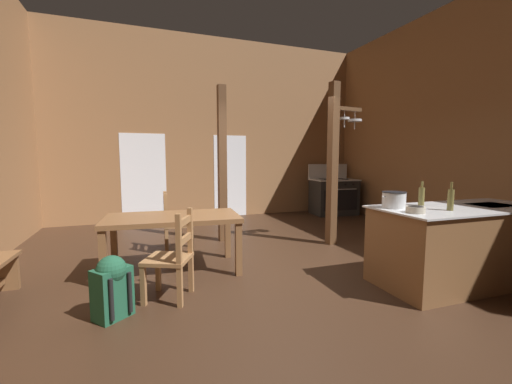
{
  "coord_description": "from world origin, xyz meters",
  "views": [
    {
      "loc": [
        -1.85,
        -3.87,
        1.5
      ],
      "look_at": [
        -0.09,
        0.9,
        0.95
      ],
      "focal_mm": 22.66,
      "sensor_mm": 36.0,
      "label": 1
    }
  ],
  "objects_px": {
    "dining_table": "(173,222)",
    "stove_range": "(333,196)",
    "backpack": "(112,285)",
    "stockpot_on_counter": "(394,200)",
    "bottle_tall_on_counter": "(421,196)",
    "ladderback_chair_near_window": "(175,223)",
    "mixing_bowl_on_counter": "(415,210)",
    "bottle_short_on_counter": "(451,199)",
    "kitchen_island": "(461,244)",
    "ladderback_chair_by_post": "(173,257)"
  },
  "relations": [
    {
      "from": "ladderback_chair_near_window",
      "to": "bottle_short_on_counter",
      "type": "relative_size",
      "value": 3.02
    },
    {
      "from": "ladderback_chair_by_post",
      "to": "bottle_tall_on_counter",
      "type": "relative_size",
      "value": 3.22
    },
    {
      "from": "ladderback_chair_near_window",
      "to": "stockpot_on_counter",
      "type": "distance_m",
      "value": 3.25
    },
    {
      "from": "kitchen_island",
      "to": "mixing_bowl_on_counter",
      "type": "xyz_separation_m",
      "value": [
        -0.89,
        -0.13,
        0.49
      ]
    },
    {
      "from": "kitchen_island",
      "to": "ladderback_chair_by_post",
      "type": "distance_m",
      "value": 3.38
    },
    {
      "from": "bottle_tall_on_counter",
      "to": "stove_range",
      "type": "bearing_deg",
      "value": 69.26
    },
    {
      "from": "dining_table",
      "to": "bottle_tall_on_counter",
      "type": "height_order",
      "value": "bottle_tall_on_counter"
    },
    {
      "from": "mixing_bowl_on_counter",
      "to": "bottle_tall_on_counter",
      "type": "xyz_separation_m",
      "value": [
        0.5,
        0.39,
        0.08
      ]
    },
    {
      "from": "stove_range",
      "to": "bottle_short_on_counter",
      "type": "height_order",
      "value": "stove_range"
    },
    {
      "from": "backpack",
      "to": "stove_range",
      "type": "bearing_deg",
      "value": 38.44
    },
    {
      "from": "dining_table",
      "to": "ladderback_chair_by_post",
      "type": "relative_size",
      "value": 1.87
    },
    {
      "from": "dining_table",
      "to": "kitchen_island",
      "type": "bearing_deg",
      "value": -26.27
    },
    {
      "from": "ladderback_chair_near_window",
      "to": "ladderback_chair_by_post",
      "type": "xyz_separation_m",
      "value": [
        -0.22,
        -1.8,
        0.0
      ]
    },
    {
      "from": "dining_table",
      "to": "backpack",
      "type": "bearing_deg",
      "value": -121.72
    },
    {
      "from": "dining_table",
      "to": "ladderback_chair_by_post",
      "type": "xyz_separation_m",
      "value": [
        -0.1,
        -0.87,
        -0.2
      ]
    },
    {
      "from": "ladderback_chair_near_window",
      "to": "mixing_bowl_on_counter",
      "type": "height_order",
      "value": "mixing_bowl_on_counter"
    },
    {
      "from": "bottle_tall_on_counter",
      "to": "bottle_short_on_counter",
      "type": "relative_size",
      "value": 0.94
    },
    {
      "from": "stove_range",
      "to": "backpack",
      "type": "bearing_deg",
      "value": -141.56
    },
    {
      "from": "stove_range",
      "to": "dining_table",
      "type": "distance_m",
      "value": 5.34
    },
    {
      "from": "kitchen_island",
      "to": "dining_table",
      "type": "xyz_separation_m",
      "value": [
        -3.21,
        1.58,
        0.19
      ]
    },
    {
      "from": "ladderback_chair_near_window",
      "to": "mixing_bowl_on_counter",
      "type": "bearing_deg",
      "value": -50.2
    },
    {
      "from": "mixing_bowl_on_counter",
      "to": "bottle_tall_on_counter",
      "type": "relative_size",
      "value": 0.65
    },
    {
      "from": "dining_table",
      "to": "mixing_bowl_on_counter",
      "type": "bearing_deg",
      "value": -36.52
    },
    {
      "from": "ladderback_chair_by_post",
      "to": "mixing_bowl_on_counter",
      "type": "xyz_separation_m",
      "value": [
        2.42,
        -0.84,
        0.5
      ]
    },
    {
      "from": "dining_table",
      "to": "bottle_tall_on_counter",
      "type": "relative_size",
      "value": 6.01
    },
    {
      "from": "stockpot_on_counter",
      "to": "dining_table",
      "type": "bearing_deg",
      "value": 149.81
    },
    {
      "from": "ladderback_chair_by_post",
      "to": "kitchen_island",
      "type": "bearing_deg",
      "value": -12.11
    },
    {
      "from": "dining_table",
      "to": "backpack",
      "type": "height_order",
      "value": "dining_table"
    },
    {
      "from": "stove_range",
      "to": "ladderback_chair_by_post",
      "type": "relative_size",
      "value": 1.39
    },
    {
      "from": "bottle_tall_on_counter",
      "to": "mixing_bowl_on_counter",
      "type": "bearing_deg",
      "value": -142.05
    },
    {
      "from": "dining_table",
      "to": "stove_range",
      "type": "bearing_deg",
      "value": 33.72
    },
    {
      "from": "stove_range",
      "to": "stockpot_on_counter",
      "type": "relative_size",
      "value": 3.89
    },
    {
      "from": "ladderback_chair_by_post",
      "to": "stockpot_on_counter",
      "type": "bearing_deg",
      "value": -11.42
    },
    {
      "from": "stove_range",
      "to": "dining_table",
      "type": "bearing_deg",
      "value": -146.28
    },
    {
      "from": "stove_range",
      "to": "bottle_tall_on_counter",
      "type": "xyz_separation_m",
      "value": [
        -1.62,
        -4.29,
        0.55
      ]
    },
    {
      "from": "backpack",
      "to": "stockpot_on_counter",
      "type": "relative_size",
      "value": 1.76
    },
    {
      "from": "ladderback_chair_near_window",
      "to": "stove_range",
      "type": "bearing_deg",
      "value": 25.23
    },
    {
      "from": "stove_range",
      "to": "bottle_short_on_counter",
      "type": "distance_m",
      "value": 5.0
    },
    {
      "from": "stove_range",
      "to": "bottle_short_on_counter",
      "type": "bearing_deg",
      "value": -109.27
    },
    {
      "from": "dining_table",
      "to": "stockpot_on_counter",
      "type": "bearing_deg",
      "value": -30.19
    },
    {
      "from": "backpack",
      "to": "bottle_tall_on_counter",
      "type": "bearing_deg",
      "value": -3.7
    },
    {
      "from": "dining_table",
      "to": "ladderback_chair_by_post",
      "type": "distance_m",
      "value": 0.9
    },
    {
      "from": "ladderback_chair_by_post",
      "to": "backpack",
      "type": "relative_size",
      "value": 1.59
    },
    {
      "from": "stove_range",
      "to": "ladderback_chair_by_post",
      "type": "xyz_separation_m",
      "value": [
        -4.54,
        -3.83,
        -0.03
      ]
    },
    {
      "from": "dining_table",
      "to": "backpack",
      "type": "relative_size",
      "value": 2.97
    },
    {
      "from": "dining_table",
      "to": "bottle_short_on_counter",
      "type": "bearing_deg",
      "value": -31.71
    },
    {
      "from": "ladderback_chair_by_post",
      "to": "stockpot_on_counter",
      "type": "height_order",
      "value": "stockpot_on_counter"
    },
    {
      "from": "backpack",
      "to": "mixing_bowl_on_counter",
      "type": "xyz_separation_m",
      "value": [
        3.0,
        -0.61,
        0.64
      ]
    },
    {
      "from": "stove_range",
      "to": "ladderback_chair_by_post",
      "type": "bearing_deg",
      "value": -139.82
    },
    {
      "from": "bottle_tall_on_counter",
      "to": "ladderback_chair_near_window",
      "type": "bearing_deg",
      "value": 140.16
    }
  ]
}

